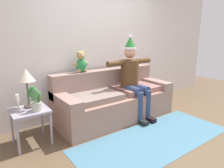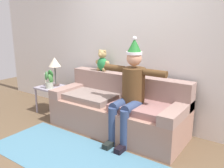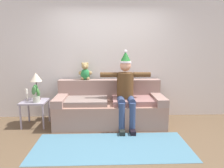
{
  "view_description": "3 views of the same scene",
  "coord_description": "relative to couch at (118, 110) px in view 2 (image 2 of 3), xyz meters",
  "views": [
    {
      "loc": [
        -2.14,
        -1.85,
        1.55
      ],
      "look_at": [
        -0.21,
        0.81,
        0.73
      ],
      "focal_mm": 31.8,
      "sensor_mm": 36.0,
      "label": 1
    },
    {
      "loc": [
        2.0,
        -2.02,
        1.73
      ],
      "look_at": [
        -0.04,
        0.9,
        0.81
      ],
      "focal_mm": 37.92,
      "sensor_mm": 36.0,
      "label": 2
    },
    {
      "loc": [
        -0.1,
        -3.04,
        1.6
      ],
      "look_at": [
        0.04,
        0.79,
        0.89
      ],
      "focal_mm": 32.07,
      "sensor_mm": 36.0,
      "label": 3
    }
  ],
  "objects": [
    {
      "name": "back_wall",
      "position": [
        0.0,
        0.52,
        1.0
      ],
      "size": [
        7.0,
        0.1,
        2.7
      ],
      "primitive_type": "cube",
      "color": "silver",
      "rests_on": "ground_plane"
    },
    {
      "name": "area_rug",
      "position": [
        0.0,
        -1.05,
        -0.35
      ],
      "size": [
        2.54,
        1.04,
        0.01
      ],
      "primitive_type": "cube",
      "color": "teal",
      "rests_on": "ground_plane"
    },
    {
      "name": "couch",
      "position": [
        0.0,
        0.0,
        0.0
      ],
      "size": [
        2.22,
        0.89,
        0.9
      ],
      "color": "#9E7463",
      "rests_on": "ground_plane"
    },
    {
      "name": "ground_plane",
      "position": [
        0.0,
        -1.03,
        -0.35
      ],
      "size": [
        10.0,
        10.0,
        0.0
      ],
      "primitive_type": "plane",
      "color": "brown"
    },
    {
      "name": "person_seated",
      "position": [
        0.31,
        -0.17,
        0.44
      ],
      "size": [
        1.02,
        0.77,
        1.55
      ],
      "color": "#52361C",
      "rests_on": "ground_plane"
    },
    {
      "name": "table_lamp",
      "position": [
        -1.51,
        0.04,
        0.62
      ],
      "size": [
        0.24,
        0.24,
        0.57
      ],
      "color": "brown",
      "rests_on": "side_table"
    },
    {
      "name": "candle_tall",
      "position": [
        -1.68,
        -0.08,
        0.34
      ],
      "size": [
        0.04,
        0.04,
        0.25
      ],
      "color": "beige",
      "rests_on": "side_table"
    },
    {
      "name": "teddy_bear",
      "position": [
        -0.53,
        0.27,
        0.72
      ],
      "size": [
        0.29,
        0.17,
        0.38
      ],
      "color": "#257B40",
      "rests_on": "couch"
    },
    {
      "name": "potted_plant",
      "position": [
        -1.47,
        -0.16,
        0.33
      ],
      "size": [
        0.18,
        0.25,
        0.36
      ],
      "color": "#B2B8A6",
      "rests_on": "side_table"
    },
    {
      "name": "side_table",
      "position": [
        -1.54,
        -0.06,
        0.09
      ],
      "size": [
        0.5,
        0.49,
        0.52
      ],
      "color": "#9B93A5",
      "rests_on": "ground_plane"
    }
  ]
}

